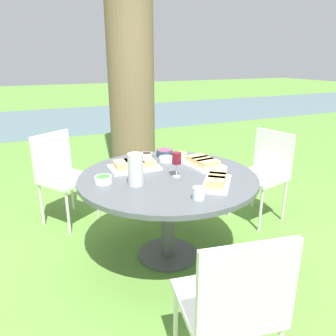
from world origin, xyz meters
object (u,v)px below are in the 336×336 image
(chair_near_left, at_px, (233,301))
(chair_near_right, at_px, (265,168))
(water_pitcher, at_px, (136,169))
(dining_table, at_px, (168,186))
(wine_glass, at_px, (177,159))
(chair_far_back, at_px, (61,171))

(chair_near_left, height_order, chair_near_right, same)
(water_pitcher, bearing_deg, dining_table, 16.81)
(chair_near_left, bearing_deg, chair_near_right, 45.74)
(dining_table, bearing_deg, wine_glass, -50.69)
(dining_table, relative_size, chair_far_back, 1.56)
(chair_near_left, bearing_deg, water_pitcher, 93.89)
(chair_far_back, bearing_deg, chair_near_right, -22.44)
(chair_near_left, bearing_deg, dining_table, 79.62)
(water_pitcher, xyz_separation_m, wine_glass, (0.34, 0.03, 0.02))
(dining_table, bearing_deg, chair_far_back, 123.67)
(chair_near_left, height_order, chair_far_back, same)
(chair_near_left, xyz_separation_m, chair_near_right, (1.40, 1.43, 0.00))
(dining_table, xyz_separation_m, chair_near_right, (1.18, 0.25, -0.10))
(dining_table, distance_m, wine_glass, 0.24)
(chair_near_left, height_order, water_pitcher, water_pitcher)
(chair_far_back, bearing_deg, water_pitcher, -70.67)
(chair_near_left, relative_size, water_pitcher, 3.82)
(dining_table, height_order, chair_far_back, chair_far_back)
(chair_near_right, height_order, water_pitcher, water_pitcher)
(chair_near_right, xyz_separation_m, water_pitcher, (-1.47, -0.34, 0.30))
(water_pitcher, bearing_deg, wine_glass, 5.44)
(dining_table, distance_m, chair_near_right, 1.21)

